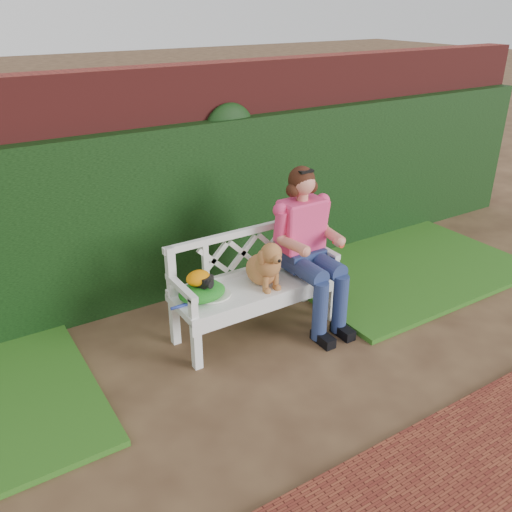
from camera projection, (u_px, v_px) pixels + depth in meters
ground at (260, 382)px, 4.27m from camera, size 60.00×60.00×0.00m
brick_wall at (155, 186)px, 5.25m from camera, size 10.00×0.30×2.20m
ivy_hedge at (166, 217)px, 5.19m from camera, size 10.00×0.18×1.70m
grass_right at (396, 265)px, 6.11m from camera, size 2.60×2.00×0.05m
garden_bench at (256, 307)px, 4.85m from camera, size 1.60×0.67×0.48m
seated_woman at (304, 247)px, 4.86m from camera, size 0.76×0.92×1.45m
dog at (264, 262)px, 4.63m from camera, size 0.31×0.41×0.44m
tennis_racket at (211, 297)px, 4.51m from camera, size 0.57×0.25×0.03m
green_bag at (202, 292)px, 4.48m from camera, size 0.42×0.34×0.14m
camera_item at (205, 281)px, 4.41m from camera, size 0.15×0.13×0.08m
baseball_glove at (198, 278)px, 4.41m from camera, size 0.21×0.16×0.13m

